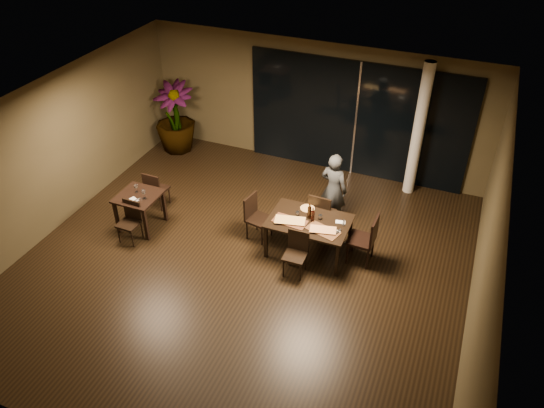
{
  "coord_description": "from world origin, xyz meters",
  "views": [
    {
      "loc": [
        3.31,
        -6.69,
        6.66
      ],
      "look_at": [
        0.32,
        0.63,
        1.05
      ],
      "focal_mm": 35.0,
      "sensor_mm": 36.0,
      "label": 1
    }
  ],
  "objects": [
    {
      "name": "bottle_b",
      "position": [
        1.06,
        0.8,
        0.9
      ],
      "size": [
        0.07,
        0.07,
        0.3
      ],
      "primitive_type": null,
      "color": "black",
      "rests_on": "main_table"
    },
    {
      "name": "window_panel",
      "position": [
        1.0,
        3.96,
        1.35
      ],
      "size": [
        5.0,
        0.06,
        2.7
      ],
      "primitive_type": "cube",
      "color": "black",
      "rests_on": "ground"
    },
    {
      "name": "chair_main_far",
      "position": [
        1.05,
        1.38,
        0.55
      ],
      "size": [
        0.47,
        0.47,
        0.98
      ],
      "rotation": [
        0.0,
        0.0,
        3.1
      ],
      "color": "black",
      "rests_on": "ground"
    },
    {
      "name": "round_pizza",
      "position": [
        0.85,
        1.13,
        0.76
      ],
      "size": [
        0.27,
        0.27,
        0.01
      ],
      "primitive_type": "cylinder",
      "color": "#A62B12",
      "rests_on": "main_table"
    },
    {
      "name": "wall_right",
      "position": [
        4.05,
        0.0,
        1.5
      ],
      "size": [
        0.1,
        8.0,
        3.0
      ],
      "primitive_type": "cube",
      "color": "#483E26",
      "rests_on": "ground"
    },
    {
      "name": "napkin_far",
      "position": [
        1.55,
        0.95,
        0.76
      ],
      "size": [
        0.2,
        0.13,
        0.01
      ],
      "primitive_type": "cube",
      "rotation": [
        0.0,
        0.0,
        0.2
      ],
      "color": "white",
      "rests_on": "main_table"
    },
    {
      "name": "pizza_board_left",
      "position": [
        0.68,
        0.63,
        0.76
      ],
      "size": [
        0.65,
        0.36,
        0.01
      ],
      "primitive_type": "cube",
      "rotation": [
        0.0,
        0.0,
        -0.08
      ],
      "color": "#4D2A18",
      "rests_on": "main_table"
    },
    {
      "name": "chair_side_near",
      "position": [
        -2.35,
        -0.11,
        0.47
      ],
      "size": [
        0.4,
        0.4,
        0.84
      ],
      "rotation": [
        0.0,
        0.0,
        -0.02
      ],
      "color": "black",
      "rests_on": "ground"
    },
    {
      "name": "chair_side_far",
      "position": [
        -2.48,
        0.97,
        0.49
      ],
      "size": [
        0.41,
        0.41,
        0.87
      ],
      "rotation": [
        0.0,
        0.0,
        3.12
      ],
      "color": "black",
      "rests_on": "ground"
    },
    {
      "name": "main_table",
      "position": [
        1.0,
        0.8,
        0.68
      ],
      "size": [
        1.5,
        1.0,
        0.75
      ],
      "color": "black",
      "rests_on": "ground"
    },
    {
      "name": "wall_front",
      "position": [
        0.0,
        -4.05,
        1.5
      ],
      "size": [
        8.0,
        0.1,
        3.0
      ],
      "primitive_type": "cube",
      "color": "#483E26",
      "rests_on": "ground"
    },
    {
      "name": "pizza_board_right",
      "position": [
        1.33,
        0.59,
        0.76
      ],
      "size": [
        0.67,
        0.47,
        0.01
      ],
      "primitive_type": "cube",
      "rotation": [
        0.0,
        0.0,
        -0.3
      ],
      "color": "#4E2E19",
      "rests_on": "main_table"
    },
    {
      "name": "side_table",
      "position": [
        -2.4,
        0.3,
        0.62
      ],
      "size": [
        0.8,
        0.8,
        0.75
      ],
      "color": "black",
      "rests_on": "ground"
    },
    {
      "name": "wall_back",
      "position": [
        0.0,
        4.05,
        1.5
      ],
      "size": [
        8.0,
        0.1,
        3.0
      ],
      "primitive_type": "cube",
      "color": "#483E26",
      "rests_on": "ground"
    },
    {
      "name": "column",
      "position": [
        2.4,
        3.65,
        1.5
      ],
      "size": [
        0.24,
        0.24,
        3.0
      ],
      "primitive_type": "cylinder",
      "color": "white",
      "rests_on": "ground"
    },
    {
      "name": "side_napkin",
      "position": [
        -2.38,
        0.14,
        0.76
      ],
      "size": [
        0.21,
        0.17,
        0.01
      ],
      "primitive_type": "cube",
      "rotation": [
        0.0,
        0.0,
        -0.38
      ],
      "color": "silver",
      "rests_on": "side_table"
    },
    {
      "name": "wine_glass_a",
      "position": [
        -2.49,
        0.39,
        0.84
      ],
      "size": [
        0.08,
        0.08,
        0.17
      ],
      "primitive_type": null,
      "color": "white",
      "rests_on": "side_table"
    },
    {
      "name": "potted_plant",
      "position": [
        -3.36,
        3.36,
        0.88
      ],
      "size": [
        1.03,
        1.03,
        1.75
      ],
      "primitive_type": "imported",
      "rotation": [
        0.0,
        0.0,
        0.08
      ],
      "color": "#214B19",
      "rests_on": "ground"
    },
    {
      "name": "napkin_near",
      "position": [
        1.53,
        0.66,
        0.76
      ],
      "size": [
        0.2,
        0.14,
        0.01
      ],
      "primitive_type": "cube",
      "rotation": [
        0.0,
        0.0,
        -0.26
      ],
      "color": "white",
      "rests_on": "main_table"
    },
    {
      "name": "bottle_c",
      "position": [
        0.97,
        0.88,
        0.91
      ],
      "size": [
        0.07,
        0.07,
        0.32
      ],
      "primitive_type": null,
      "color": "black",
      "rests_on": "main_table"
    },
    {
      "name": "chair_main_left",
      "position": [
        -0.12,
        0.87,
        0.52
      ],
      "size": [
        0.5,
        0.5,
        0.93
      ],
      "rotation": [
        0.0,
        0.0,
        1.39
      ],
      "color": "black",
      "rests_on": "ground"
    },
    {
      "name": "oblong_pizza_left",
      "position": [
        0.68,
        0.63,
        0.77
      ],
      "size": [
        0.58,
        0.37,
        0.02
      ],
      "primitive_type": null,
      "rotation": [
        0.0,
        0.0,
        0.23
      ],
      "color": "#6A0909",
      "rests_on": "pizza_board_left"
    },
    {
      "name": "wine_glass_b",
      "position": [
        -2.22,
        0.26,
        0.85
      ],
      "size": [
        0.09,
        0.09,
        0.2
      ],
      "primitive_type": null,
      "color": "white",
      "rests_on": "side_table"
    },
    {
      "name": "ground",
      "position": [
        0.0,
        0.0,
        0.0
      ],
      "size": [
        8.0,
        8.0,
        0.0
      ],
      "primitive_type": "plane",
      "color": "black",
      "rests_on": "ground"
    },
    {
      "name": "oblong_pizza_right",
      "position": [
        1.33,
        0.59,
        0.77
      ],
      "size": [
        0.49,
        0.3,
        0.02
      ],
      "primitive_type": null,
      "rotation": [
        0.0,
        0.0,
        0.22
      ],
      "color": "maroon",
      "rests_on": "pizza_board_right"
    },
    {
      "name": "diner",
      "position": [
        1.13,
        1.91,
        0.79
      ],
      "size": [
        0.6,
        0.47,
        1.58
      ],
      "primitive_type": "imported",
      "rotation": [
        0.0,
        0.0,
        2.92
      ],
      "color": "#2E3133",
      "rests_on": "ground"
    },
    {
      "name": "chair_main_near",
      "position": [
        0.97,
        0.21,
        0.47
      ],
      "size": [
        0.4,
        0.4,
        0.85
      ],
      "rotation": [
        0.0,
        0.0,
        0.02
      ],
      "color": "black",
      "rests_on": "ground"
    },
    {
      "name": "wall_left",
      "position": [
        -4.05,
        0.0,
        1.5
      ],
      "size": [
        0.1,
        8.0,
        3.0
      ],
      "primitive_type": "cube",
      "color": "#483E26",
      "rests_on": "ground"
    },
    {
      "name": "tumbler_right",
      "position": [
        1.17,
        0.92,
        0.79
      ],
      "size": [
        0.08,
        0.08,
        0.09
      ],
      "primitive_type": "cylinder",
      "color": "white",
      "rests_on": "main_table"
    },
    {
      "name": "bottle_a",
      "position": [
        0.98,
        0.87,
        0.89
      ],
      "size": [
        0.06,
        0.06,
        0.28
      ],
      "primitive_type": null,
      "color": "black",
      "rests_on": "main_table"
    },
    {
      "name": "tumbler_left",
      "position": [
        0.75,
        0.85,
        0.79
      ],
      "size": [
        0.08,
        0.08,
        0.09
      ],
      "primitive_type": "cylinder",
      "color": "white",
      "rests_on": "main_table"
    },
    {
      "name": "ceiling",
      "position": [
        0.0,
        0.0,
        3.02
      ],
      "size": [
        8.0,
        8.0,
        0.04
      ],
      "primitive_type": "cube",
      "color": "silver",
      "rests_on": "wall_back"
    },
    {
      "name": "chair_main_right",
      "position": [
        2.07,
        0.93,
        0.57
      ],
      "size": [
        0.48,
        0.48,
        1.02
      ],
      "rotation": [
        0.0,
        0.0,
        -1.6
      ],
      "color": "black",
      "rests_on": "ground"
    }
  ]
}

